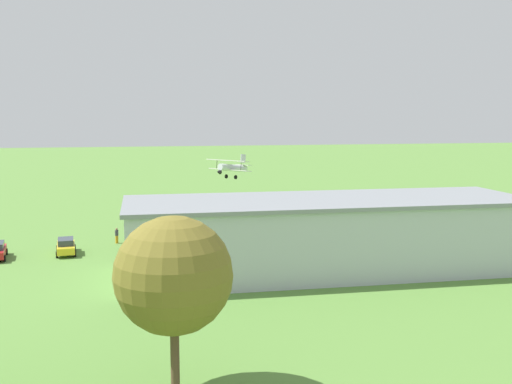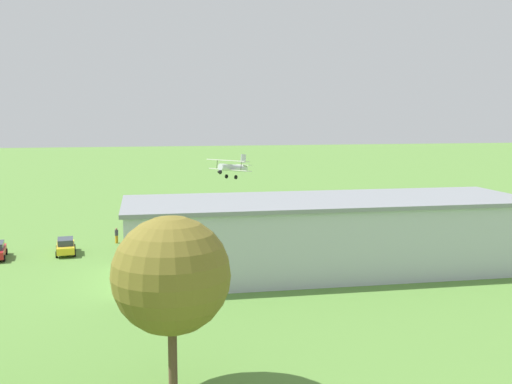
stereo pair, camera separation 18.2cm
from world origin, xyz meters
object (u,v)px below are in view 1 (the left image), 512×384
hangar (328,234)px  car_yellow (66,246)px  biplane (232,167)px  person_crossing_taxiway (360,224)px  car_grey (135,240)px  person_beside_truck (117,236)px  tree_by_windsock (174,275)px

hangar → car_yellow: 27.04m
biplane → person_crossing_taxiway: size_ratio=4.48×
car_grey → person_beside_truck: (1.99, -2.44, 0.07)m
biplane → car_grey: bearing=58.7°
car_grey → person_crossing_taxiway: size_ratio=2.87×
car_grey → tree_by_windsock: tree_by_windsock is taller
car_yellow → car_grey: bearing=-165.6°
car_grey → car_yellow: car_yellow is taller
hangar → person_crossing_taxiway: 20.42m
hangar → car_grey: (17.10, -13.71, -2.53)m
hangar → person_crossing_taxiway: size_ratio=23.55×
tree_by_windsock → person_beside_truck: bearing=-85.0°
biplane → person_crossing_taxiway: 25.08m
car_yellow → tree_by_windsock: bearing=104.0°
person_crossing_taxiway → car_grey: bearing=7.7°
person_crossing_taxiway → hangar: bearing=59.3°
car_grey → car_yellow: bearing=14.4°
biplane → tree_by_windsock: size_ratio=0.77×
hangar → person_beside_truck: size_ratio=21.35×
car_grey → person_crossing_taxiway: bearing=-172.3°
hangar → biplane: bearing=-86.9°
biplane → tree_by_windsock: (13.72, 60.23, -0.20)m
hangar → car_grey: 22.07m
car_grey → car_yellow: 7.27m
car_grey → biplane: bearing=-121.3°
biplane → car_grey: (15.04, 24.76, -5.56)m
person_beside_truck → tree_by_windsock: (-3.31, 37.91, 5.29)m
hangar → person_beside_truck: bearing=-40.2°
person_crossing_taxiway → tree_by_windsock: 47.39m
person_beside_truck → person_crossing_taxiway: bearing=-177.5°
tree_by_windsock → car_grey: bearing=-87.9°
car_yellow → person_crossing_taxiway: 34.93m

